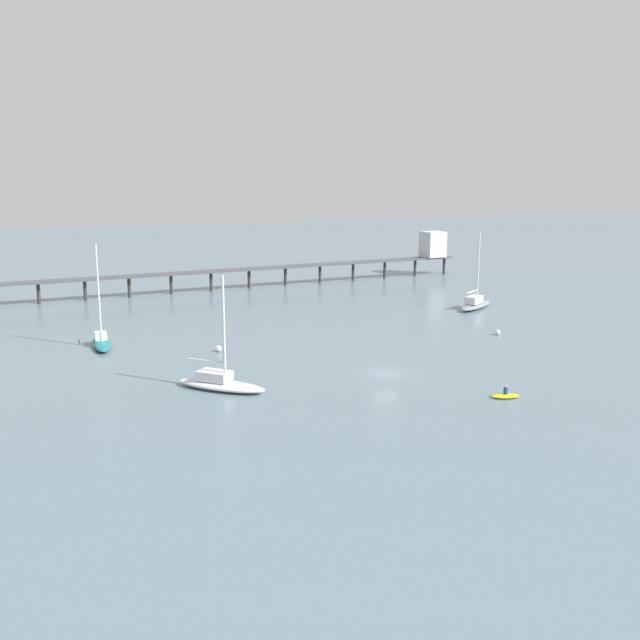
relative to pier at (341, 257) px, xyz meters
The scene contains 8 objects.
ground_plane 58.71m from the pier, 106.65° to the right, with size 400.00×400.00×0.00m, color slate.
pier is the anchor object (origin of this frame).
sailboat_gray 31.44m from the pier, 74.05° to the right, with size 8.14×6.74×10.46m.
sailboat_white 64.81m from the pier, 120.26° to the right, with size 7.96×7.53×10.12m.
sailboat_teal 55.19m from the pier, 139.09° to the right, with size 1.88×7.54×11.23m.
dinghy_yellow 67.20m from the pier, 98.89° to the right, with size 2.59×1.61×1.14m.
mooring_buoy_near 52.18m from the pier, 125.24° to the right, with size 0.68×0.68×0.68m, color silver.
mooring_buoy_outer 45.59m from the pier, 87.03° to the right, with size 0.65×0.65×0.65m, color silver.
Camera 1 is at (-27.61, -60.07, 18.73)m, focal length 40.57 mm.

